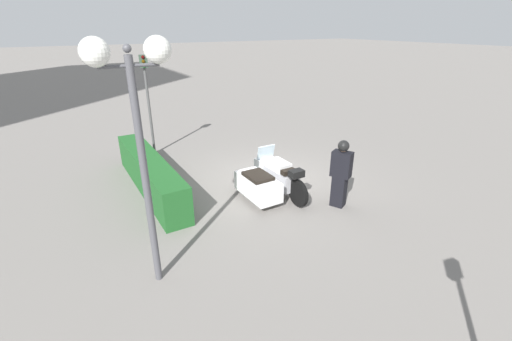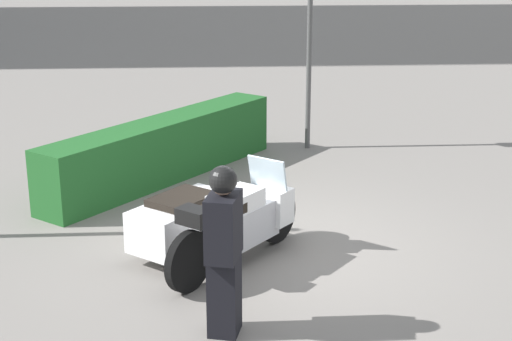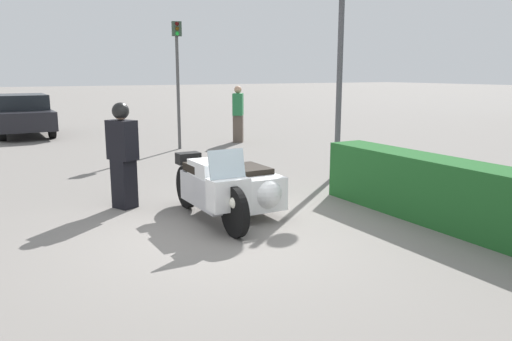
{
  "view_description": "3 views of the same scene",
  "coord_description": "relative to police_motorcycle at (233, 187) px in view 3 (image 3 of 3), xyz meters",
  "views": [
    {
      "loc": [
        -7.67,
        4.98,
        4.25
      ],
      "look_at": [
        -0.66,
        0.78,
        0.75
      ],
      "focal_mm": 24.0,
      "sensor_mm": 36.0,
      "label": 1
    },
    {
      "loc": [
        -7.62,
        -5.07,
        3.88
      ],
      "look_at": [
        -0.06,
        0.37,
        0.95
      ],
      "focal_mm": 55.0,
      "sensor_mm": 36.0,
      "label": 2
    },
    {
      "loc": [
        5.88,
        -2.79,
        2.2
      ],
      "look_at": [
        -0.33,
        0.71,
        0.79
      ],
      "focal_mm": 35.0,
      "sensor_mm": 36.0,
      "label": 3
    }
  ],
  "objects": [
    {
      "name": "ground_plane",
      "position": [
        0.75,
        -0.54,
        -0.48
      ],
      "size": [
        160.0,
        160.0,
        0.0
      ],
      "primitive_type": "plane",
      "color": "slate"
    },
    {
      "name": "police_motorcycle",
      "position": [
        0.0,
        0.0,
        0.0
      ],
      "size": [
        2.43,
        1.33,
        1.17
      ],
      "rotation": [
        0.0,
        0.0,
        0.0
      ],
      "color": "black",
      "rests_on": "ground"
    },
    {
      "name": "officer_rider",
      "position": [
        -1.4,
        -1.29,
        0.44
      ],
      "size": [
        0.55,
        0.46,
        1.73
      ],
      "rotation": [
        0.0,
        0.0,
        -1.13
      ],
      "color": "black",
      "rests_on": "ground"
    },
    {
      "name": "hedge_bush_curbside",
      "position": [
        1.93,
        2.53,
        0.01
      ],
      "size": [
        4.74,
        0.67,
        0.96
      ],
      "primitive_type": "cube",
      "color": "#1E5623",
      "rests_on": "ground"
    },
    {
      "name": "twin_lamp_post",
      "position": [
        -1.77,
        3.41,
        2.85
      ],
      "size": [
        0.4,
        1.23,
        4.12
      ],
      "color": "#4C4C51",
      "rests_on": "ground"
    },
    {
      "name": "traffic_light_far",
      "position": [
        -7.03,
        1.81,
        1.87
      ],
      "size": [
        0.22,
        0.28,
        3.59
      ],
      "rotation": [
        0.0,
        0.0,
        -0.17
      ],
      "color": "#4C4C4C",
      "rests_on": "ground"
    },
    {
      "name": "parked_car_background",
      "position": [
        -12.74,
        -1.87,
        0.28
      ],
      "size": [
        4.16,
        1.76,
        1.44
      ],
      "rotation": [
        0.0,
        0.0,
        3.15
      ],
      "color": "black",
      "rests_on": "ground"
    },
    {
      "name": "pedestrian_bystander",
      "position": [
        -7.49,
        3.97,
        0.42
      ],
      "size": [
        0.59,
        0.53,
        1.78
      ],
      "rotation": [
        0.0,
        0.0,
        -2.15
      ],
      "color": "brown",
      "rests_on": "ground"
    }
  ]
}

